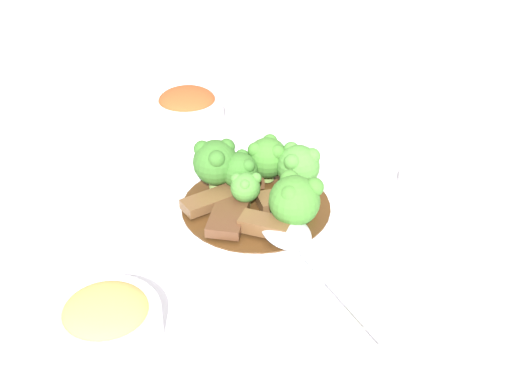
% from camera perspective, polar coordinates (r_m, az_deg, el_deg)
% --- Properties ---
extents(ground_plane, '(4.00, 4.00, 0.00)m').
position_cam_1_polar(ground_plane, '(0.80, 0.00, -2.02)').
color(ground_plane, silver).
extents(main_plate, '(0.27, 0.27, 0.02)m').
position_cam_1_polar(main_plate, '(0.79, 0.00, -1.44)').
color(main_plate, white).
rests_on(main_plate, ground_plane).
extents(beef_strip_0, '(0.06, 0.04, 0.01)m').
position_cam_1_polar(beef_strip_0, '(0.74, 0.73, -2.66)').
color(beef_strip_0, brown).
rests_on(beef_strip_0, main_plate).
extents(beef_strip_1, '(0.07, 0.06, 0.01)m').
position_cam_1_polar(beef_strip_1, '(0.82, -0.98, 1.46)').
color(beef_strip_1, brown).
rests_on(beef_strip_1, main_plate).
extents(beef_strip_2, '(0.04, 0.07, 0.01)m').
position_cam_1_polar(beef_strip_2, '(0.78, -3.46, -0.60)').
color(beef_strip_2, brown).
rests_on(beef_strip_2, main_plate).
extents(beef_strip_3, '(0.06, 0.07, 0.01)m').
position_cam_1_polar(beef_strip_3, '(0.75, -1.98, -2.16)').
color(beef_strip_3, '#56331E').
rests_on(beef_strip_3, main_plate).
extents(beef_strip_4, '(0.06, 0.07, 0.01)m').
position_cam_1_polar(beef_strip_4, '(0.78, 2.48, -0.56)').
color(beef_strip_4, brown).
rests_on(beef_strip_4, main_plate).
extents(broccoli_floret_0, '(0.05, 0.05, 0.05)m').
position_cam_1_polar(broccoli_floret_0, '(0.81, 0.92, 2.82)').
color(broccoli_floret_0, '#7FA84C').
rests_on(broccoli_floret_0, main_plate).
extents(broccoli_floret_1, '(0.05, 0.05, 0.06)m').
position_cam_1_polar(broccoli_floret_1, '(0.74, 3.34, -0.43)').
color(broccoli_floret_1, '#8EB756').
rests_on(broccoli_floret_1, main_plate).
extents(broccoli_floret_2, '(0.05, 0.05, 0.06)m').
position_cam_1_polar(broccoli_floret_2, '(0.80, -3.26, 2.46)').
color(broccoli_floret_2, '#8EB756').
rests_on(broccoli_floret_2, main_plate).
extents(broccoli_floret_3, '(0.04, 0.04, 0.05)m').
position_cam_1_polar(broccoli_floret_3, '(0.79, -1.32, 1.79)').
color(broccoli_floret_3, '#7FA84C').
rests_on(broccoli_floret_3, main_plate).
extents(broccoli_floret_4, '(0.05, 0.05, 0.05)m').
position_cam_1_polar(broccoli_floret_4, '(0.80, 3.39, 2.15)').
color(broccoli_floret_4, '#7FA84C').
rests_on(broccoli_floret_4, main_plate).
extents(broccoli_floret_5, '(0.03, 0.03, 0.04)m').
position_cam_1_polar(broccoli_floret_5, '(0.77, -0.85, 0.39)').
color(broccoli_floret_5, '#7FA84C').
rests_on(broccoli_floret_5, main_plate).
extents(serving_spoon, '(0.21, 0.10, 0.01)m').
position_cam_1_polar(serving_spoon, '(0.72, 2.91, -3.73)').
color(serving_spoon, silver).
rests_on(serving_spoon, main_plate).
extents(side_bowl_kimchi, '(0.10, 0.10, 0.05)m').
position_cam_1_polar(side_bowl_kimchi, '(0.97, -5.50, 6.65)').
color(side_bowl_kimchi, white).
rests_on(side_bowl_kimchi, ground_plane).
extents(side_bowl_appetizer, '(0.10, 0.10, 0.05)m').
position_cam_1_polar(side_bowl_appetizer, '(0.65, -11.81, -10.01)').
color(side_bowl_appetizer, white).
rests_on(side_bowl_appetizer, ground_plane).
extents(sauce_dish, '(0.06, 0.06, 0.01)m').
position_cam_1_polar(sauce_dish, '(0.87, 13.42, 0.99)').
color(sauce_dish, white).
rests_on(sauce_dish, ground_plane).
extents(paper_napkin, '(0.12, 0.10, 0.01)m').
position_cam_1_polar(paper_napkin, '(0.69, 12.03, -9.42)').
color(paper_napkin, silver).
rests_on(paper_napkin, ground_plane).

